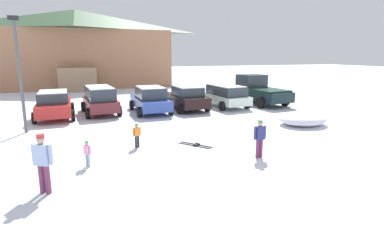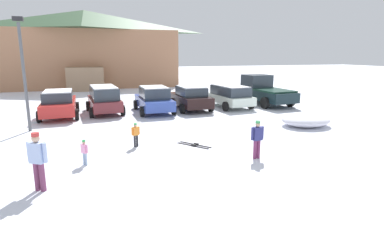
{
  "view_description": "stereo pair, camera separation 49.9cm",
  "coord_description": "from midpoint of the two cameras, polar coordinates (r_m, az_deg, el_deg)",
  "views": [
    {
      "loc": [
        -3.18,
        -6.51,
        3.75
      ],
      "look_at": [
        1.24,
        6.17,
        0.99
      ],
      "focal_mm": 28.0,
      "sensor_mm": 36.0,
      "label": 1
    },
    {
      "loc": [
        -2.71,
        -6.66,
        3.75
      ],
      "look_at": [
        1.24,
        6.17,
        0.99
      ],
      "focal_mm": 28.0,
      "sensor_mm": 36.0,
      "label": 2
    }
  ],
  "objects": [
    {
      "name": "pair_of_skis",
      "position": [
        12.52,
        -0.46,
        -5.73
      ],
      "size": [
        1.19,
        1.38,
        0.08
      ],
      "color": "black",
      "rests_on": "ground"
    },
    {
      "name": "skier_child_in_orange_jacket",
      "position": [
        12.39,
        -11.61,
        -3.57
      ],
      "size": [
        0.35,
        0.22,
        0.99
      ],
      "color": "#26262C",
      "rests_on": "ground"
    },
    {
      "name": "parked_blue_hatchback",
      "position": [
        19.57,
        -8.67,
        2.93
      ],
      "size": [
        2.31,
        4.33,
        1.68
      ],
      "color": "#344EA7",
      "rests_on": "ground"
    },
    {
      "name": "pickup_truck",
      "position": [
        23.43,
        11.8,
        4.6
      ],
      "size": [
        2.86,
        5.5,
        2.15
      ],
      "color": "#15272C",
      "rests_on": "ground"
    },
    {
      "name": "ground",
      "position": [
        8.13,
        4.49,
        -15.91
      ],
      "size": [
        160.0,
        160.0,
        0.0
      ],
      "primitive_type": "plane",
      "color": "silver"
    },
    {
      "name": "parked_red_sedan",
      "position": [
        19.64,
        -25.44,
        1.89
      ],
      "size": [
        2.36,
        4.58,
        1.61
      ],
      "color": "red",
      "rests_on": "ground"
    },
    {
      "name": "skier_teen_in_navy_coat",
      "position": [
        11.11,
        11.53,
        -4.07
      ],
      "size": [
        0.52,
        0.24,
        1.41
      ],
      "color": "#6D2D55",
      "rests_on": "ground"
    },
    {
      "name": "parked_white_suv",
      "position": [
        21.45,
        5.74,
        3.78
      ],
      "size": [
        2.52,
        4.21,
        1.57
      ],
      "color": "white",
      "rests_on": "ground"
    },
    {
      "name": "parked_black_sedan",
      "position": [
        20.39,
        -1.7,
        3.34
      ],
      "size": [
        2.34,
        4.22,
        1.61
      ],
      "color": "black",
      "rests_on": "ground"
    },
    {
      "name": "parked_maroon_van",
      "position": [
        19.86,
        -17.81,
        2.87
      ],
      "size": [
        2.4,
        4.18,
        1.73
      ],
      "color": "maroon",
      "rests_on": "ground"
    },
    {
      "name": "skier_child_in_pink_snowsuit",
      "position": [
        10.79,
        -20.59,
        -6.67
      ],
      "size": [
        0.24,
        0.26,
        0.89
      ],
      "color": "#94A9C6",
      "rests_on": "ground"
    },
    {
      "name": "skier_adult_in_blue_parka",
      "position": [
        9.17,
        -27.98,
        -7.65
      ],
      "size": [
        0.55,
        0.41,
        1.67
      ],
      "color": "#703556",
      "rests_on": "ground"
    },
    {
      "name": "plowed_snow_pile",
      "position": [
        16.97,
        19.56,
        -0.73
      ],
      "size": [
        2.62,
        2.1,
        0.64
      ],
      "primitive_type": "ellipsoid",
      "color": "white",
      "rests_on": "ground"
    },
    {
      "name": "lamp_post",
      "position": [
        16.33,
        -30.82,
        7.56
      ],
      "size": [
        0.44,
        0.24,
        5.43
      ],
      "color": "#515459",
      "rests_on": "ground"
    },
    {
      "name": "ski_lodge",
      "position": [
        38.0,
        -21.34,
        11.79
      ],
      "size": [
        20.74,
        11.51,
        8.67
      ],
      "color": "#A57251",
      "rests_on": "ground"
    }
  ]
}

